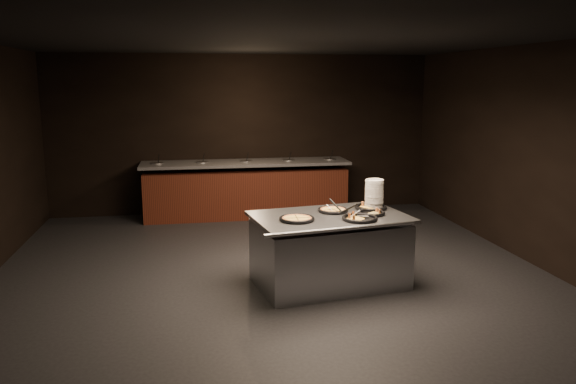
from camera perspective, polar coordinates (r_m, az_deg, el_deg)
name	(u,v)px	position (r m, az deg, el deg)	size (l,w,h in m)	color
room	(276,166)	(6.50, -1.19, 2.68)	(7.02, 8.02, 2.92)	black
salad_bar	(246,193)	(10.16, -4.26, -0.06)	(3.70, 0.83, 1.18)	#5B2415
serving_counter	(329,251)	(6.77, 4.22, -6.04)	(1.94, 1.42, 0.86)	#BBBDC2
plate_stack	(374,194)	(7.09, 8.76, -0.18)	(0.23, 0.23, 0.35)	white
pan_veggie_whole	(297,219)	(6.40, 0.90, -2.73)	(0.40, 0.40, 0.04)	black
pan_cheese_whole	(333,210)	(6.84, 4.58, -1.84)	(0.37, 0.37, 0.04)	black
pan_cheese_slices_a	(370,207)	(7.05, 8.38, -1.55)	(0.40, 0.40, 0.04)	black
pan_cheese_slices_b	(360,218)	(6.47, 7.31, -2.66)	(0.41, 0.41, 0.04)	black
pan_veggie_slices	(371,213)	(6.75, 8.47, -2.12)	(0.32, 0.32, 0.04)	black
server_left	(332,207)	(6.76, 4.51, -1.49)	(0.24, 0.29, 0.17)	#BBBDC2
server_right	(352,211)	(6.53, 6.54, -1.92)	(0.36, 0.11, 0.17)	#BBBDC2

